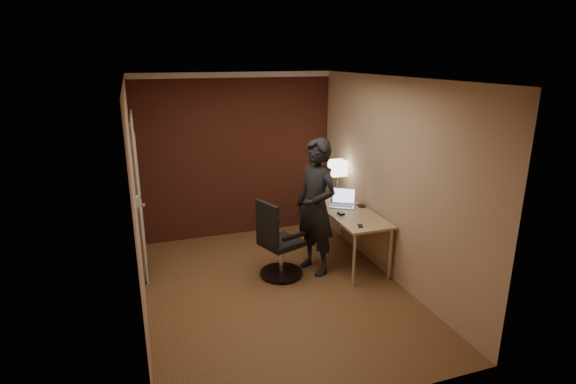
% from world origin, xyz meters
% --- Properties ---
extents(room, '(4.00, 4.00, 4.00)m').
position_xyz_m(room, '(-0.27, 1.54, 1.37)').
color(room, brown).
rests_on(room, ground).
extents(desk, '(0.60, 1.50, 0.73)m').
position_xyz_m(desk, '(1.25, 0.47, 0.60)').
color(desk, tan).
rests_on(desk, ground).
extents(desk_lamp, '(0.22, 0.22, 0.54)m').
position_xyz_m(desk_lamp, '(1.32, 1.14, 1.15)').
color(desk_lamp, silver).
rests_on(desk_lamp, desk).
extents(laptop, '(0.42, 0.39, 0.23)m').
position_xyz_m(laptop, '(1.20, 0.69, 0.79)').
color(laptop, silver).
rests_on(laptop, desk).
extents(mouse, '(0.07, 0.11, 0.03)m').
position_xyz_m(mouse, '(1.02, 0.36, 0.75)').
color(mouse, black).
rests_on(mouse, desk).
extents(phone, '(0.10, 0.13, 0.01)m').
position_xyz_m(phone, '(1.06, -0.10, 0.73)').
color(phone, black).
rests_on(phone, desk).
extents(wallet, '(0.10, 0.12, 0.02)m').
position_xyz_m(wallet, '(1.42, 0.56, 0.74)').
color(wallet, black).
rests_on(wallet, desk).
extents(office_chair, '(0.59, 0.64, 1.01)m').
position_xyz_m(office_chair, '(0.12, 0.31, 0.45)').
color(office_chair, black).
rests_on(office_chair, ground).
extents(person, '(0.62, 0.75, 1.76)m').
position_xyz_m(person, '(0.65, 0.33, 0.88)').
color(person, black).
rests_on(person, ground).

